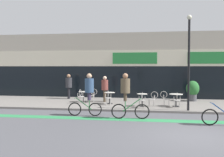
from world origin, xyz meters
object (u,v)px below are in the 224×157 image
cafe_chair_0_side (93,95)px  cafe_chair_2_near (142,99)px  pedestrian_far_end (69,84)px  bistro_table_1 (110,96)px  lamp_post (189,56)px  pedestrian_near_end (105,86)px  cyclist_0 (127,93)px  cafe_chair_1_near (108,97)px  bistro_table_0 (83,95)px  cyclist_1 (88,91)px  planter_pot (193,90)px  cafe_chair_3_near (177,99)px  cafe_chair_0_near (81,95)px  bistro_table_2 (142,97)px  cafe_chair_3_side (165,98)px  cafe_chair_2_side (153,98)px  bistro_table_3 (176,97)px

cafe_chair_0_side → cafe_chair_2_near: bearing=144.4°
pedestrian_far_end → cafe_chair_2_near: bearing=-40.4°
bistro_table_1 → lamp_post: lamp_post is taller
pedestrian_near_end → pedestrian_far_end: 3.16m
cyclist_0 → cafe_chair_1_near: bearing=108.7°
cafe_chair_2_near → bistro_table_0: bearing=57.9°
cyclist_1 → pedestrian_near_end: size_ratio=1.24×
bistro_table_0 → planter_pot: planter_pot is taller
cafe_chair_3_near → pedestrian_far_end: pedestrian_far_end is taller
cafe_chair_0_near → pedestrian_far_end: pedestrian_far_end is taller
bistro_table_0 → bistro_table_1: 1.92m
cafe_chair_3_near → cyclist_0: 3.93m
bistro_table_0 → pedestrian_far_end: 2.35m
cafe_chair_0_side → pedestrian_near_end: bearing=-154.1°
cafe_chair_3_near → lamp_post: bearing=-139.5°
cafe_chair_0_side → planter_pot: planter_pot is taller
cafe_chair_0_side → pedestrian_far_end: pedestrian_far_end is taller
lamp_post → pedestrian_near_end: bearing=151.0°
bistro_table_2 → cafe_chair_3_near: size_ratio=0.84×
bistro_table_0 → planter_pot: (7.28, 1.70, 0.27)m
cafe_chair_0_near → pedestrian_near_end: (1.37, 1.09, 0.51)m
bistro_table_2 → cyclist_1: bearing=-132.4°
cafe_chair_3_side → planter_pot: 3.36m
bistro_table_0 → cafe_chair_0_side: (0.63, 0.01, 0.02)m
cafe_chair_2_side → pedestrian_far_end: pedestrian_far_end is taller
cafe_chair_0_side → cafe_chair_3_side: size_ratio=1.00×
cafe_chair_1_near → lamp_post: bearing=-112.4°
cafe_chair_2_near → cafe_chair_2_side: (0.62, 0.62, 0.00)m
cafe_chair_2_side → bistro_table_3: bearing=-162.4°
cafe_chair_0_side → bistro_table_2: bearing=153.1°
cafe_chair_0_side → lamp_post: bearing=152.3°
bistro_table_2 → cafe_chair_3_side: cafe_chair_3_side is taller
planter_pot → cyclist_0: 7.38m
bistro_table_1 → bistro_table_3: 4.11m
cafe_chair_3_side → lamp_post: 3.01m
cafe_chair_0_side → cafe_chair_2_side: (3.95, -1.30, 0.00)m
cafe_chair_3_near → cafe_chair_3_side: (-0.62, 0.63, 0.00)m
cafe_chair_1_near → planter_pot: planter_pot is taller
bistro_table_3 → pedestrian_far_end: 7.97m
cafe_chair_0_side → cyclist_1: size_ratio=0.42×
cyclist_0 → planter_pot: bearing=53.2°
cafe_chair_0_side → pedestrian_far_end: size_ratio=0.50×
cafe_chair_1_near → cafe_chair_3_side: (3.44, 0.09, 0.00)m
bistro_table_2 → cafe_chair_3_near: (1.98, -0.36, -0.01)m
bistro_table_1 → bistro_table_0: bearing=165.6°
cyclist_1 → bistro_table_1: bearing=-102.2°
cafe_chair_3_side → pedestrian_far_end: bearing=162.1°
cafe_chair_0_near → cafe_chair_2_side: 4.63m
bistro_table_3 → cafe_chair_3_side: size_ratio=0.87×
cafe_chair_2_near → cyclist_1: 3.45m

